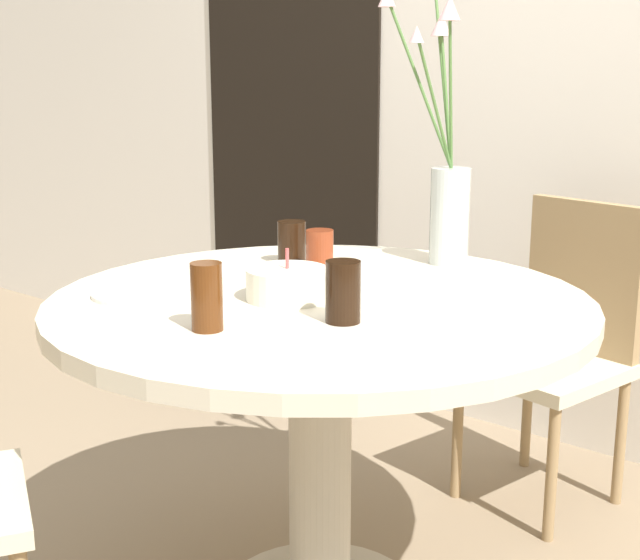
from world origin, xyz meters
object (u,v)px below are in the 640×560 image
object	(u,v)px
chair_far_back	(561,336)
flower_vase	(446,177)
drink_glass_0	(320,252)
drink_glass_3	(343,292)
drink_glass_2	(292,243)
side_plate	(140,293)
drink_glass_1	(207,297)
birthday_cake	(287,284)

from	to	relation	value
chair_far_back	flower_vase	distance (m)	0.68
drink_glass_0	drink_glass_3	bearing A→B (deg)	-44.44
drink_glass_2	drink_glass_3	distance (m)	0.57
side_plate	drink_glass_2	size ratio (longest dim) A/B	1.93
flower_vase	side_plate	size ratio (longest dim) A/B	3.43
flower_vase	drink_glass_2	xyz separation A→B (m)	(-0.30, -0.26, -0.17)
drink_glass_0	drink_glass_2	distance (m)	0.14
flower_vase	drink_glass_1	size ratio (longest dim) A/B	5.51
drink_glass_0	drink_glass_1	bearing A→B (deg)	-74.73
chair_far_back	drink_glass_3	xyz separation A→B (m)	(-0.01, -1.04, 0.34)
flower_vase	drink_glass_1	xyz separation A→B (m)	(-0.03, -0.83, -0.16)
flower_vase	drink_glass_1	distance (m)	0.84
drink_glass_0	birthday_cake	bearing A→B (deg)	-66.51
birthday_cake	drink_glass_1	world-z (taller)	drink_glass_1
chair_far_back	drink_glass_0	world-z (taller)	chair_far_back
side_plate	drink_glass_0	bearing A→B (deg)	67.75
flower_vase	drink_glass_1	world-z (taller)	flower_vase
drink_glass_3	drink_glass_2	bearing A→B (deg)	141.63
chair_far_back	drink_glass_2	bearing A→B (deg)	-112.73
birthday_cake	drink_glass_2	bearing A→B (deg)	129.62
drink_glass_1	birthday_cake	bearing A→B (deg)	97.65
side_plate	drink_glass_3	xyz separation A→B (m)	(0.49, 0.12, 0.06)
chair_far_back	birthday_cake	distance (m)	1.05
flower_vase	drink_glass_0	size ratio (longest dim) A/B	6.70
chair_far_back	flower_vase	world-z (taller)	flower_vase
birthday_cake	chair_far_back	bearing A→B (deg)	77.43
flower_vase	side_plate	xyz separation A→B (m)	(-0.35, -0.73, -0.22)
chair_far_back	birthday_cake	xyz separation A→B (m)	(-0.22, -0.98, 0.31)
drink_glass_1	drink_glass_2	world-z (taller)	drink_glass_1
side_plate	drink_glass_1	world-z (taller)	drink_glass_1
drink_glass_2	flower_vase	bearing A→B (deg)	40.41
drink_glass_0	drink_glass_3	size ratio (longest dim) A/B	0.88
side_plate	drink_glass_0	size ratio (longest dim) A/B	1.96
chair_far_back	birthday_cake	world-z (taller)	chair_far_back
drink_glass_3	side_plate	bearing A→B (deg)	-166.02
birthday_cake	flower_vase	size ratio (longest dim) A/B	0.25
flower_vase	drink_glass_0	world-z (taller)	flower_vase
drink_glass_1	drink_glass_3	size ratio (longest dim) A/B	1.07
drink_glass_0	drink_glass_2	bearing A→B (deg)	160.85
chair_far_back	drink_glass_2	world-z (taller)	chair_far_back
birthday_cake	side_plate	xyz separation A→B (m)	(-0.28, -0.19, -0.03)
flower_vase	drink_glass_3	xyz separation A→B (m)	(0.14, -0.61, -0.16)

